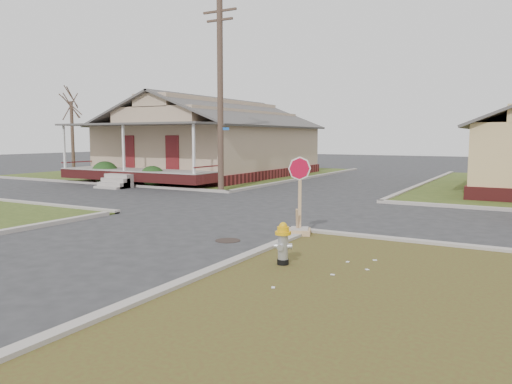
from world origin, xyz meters
The scene contains 11 objects.
ground centered at (0.00, 0.00, 0.00)m, with size 120.00×120.00×0.00m, color #292A2C.
verge_far_left centered at (-13.00, 18.00, 0.03)m, with size 19.00×19.00×0.05m, color #324418.
curbs centered at (0.00, 5.00, 0.00)m, with size 80.00×40.00×0.12m, color #A09891, non-canonical shape.
manhole centered at (2.20, -0.50, 0.01)m, with size 0.64×0.64×0.01m, color black.
corner_house centered at (-10.00, 16.68, 2.28)m, with size 10.10×15.50×5.30m.
utility_pole centered at (-4.20, 8.90, 4.66)m, with size 1.80×0.28×9.00m.
tree_far_left centered at (-18.00, 12.00, 2.50)m, with size 0.22×0.22×4.90m, color #3D2C23.
fire_hydrant centered at (4.55, -2.11, 0.53)m, with size 0.32×0.32×0.87m.
stop_sign centered at (3.55, 0.92, 0.50)m, with size 0.59×0.57×2.07m.
hedge_left centered at (-12.25, 9.26, 0.63)m, with size 1.53×1.25×1.17m, color #1B3C16.
hedge_right centered at (-8.53, 8.98, 0.59)m, with size 1.41×1.15×1.08m, color #1B3C16.
Camera 1 is at (8.93, -11.00, 2.63)m, focal length 35.00 mm.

